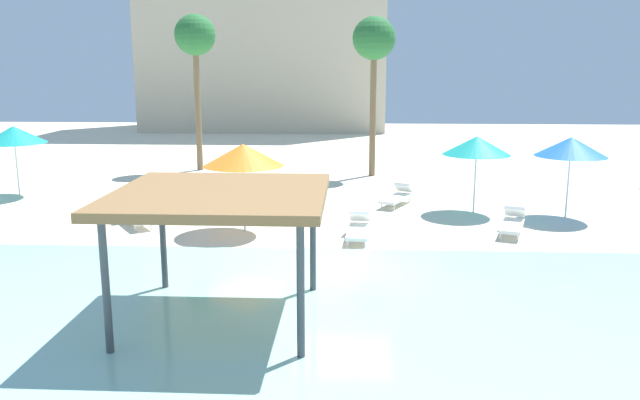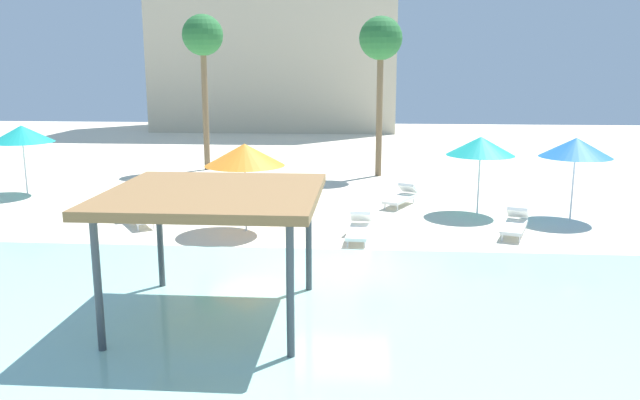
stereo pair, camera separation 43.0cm
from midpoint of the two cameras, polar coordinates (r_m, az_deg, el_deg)
name	(u,v)px [view 2 (the right image)]	position (r m, az deg, el deg)	size (l,w,h in m)	color
ground_plane	(342,268)	(16.09, 2.75, -6.06)	(80.00, 80.00, 0.00)	beige
lagoon_water	(329,362)	(11.21, 1.96, -14.29)	(44.00, 13.50, 0.04)	#99D1C6
shade_pavilion	(214,199)	(12.44, -8.48, 0.12)	(4.06, 4.06, 2.62)	#42474C
beach_umbrella_teal_1	(481,146)	(22.11, 14.68, 4.68)	(2.28, 2.28, 2.63)	silver
beach_umbrella_teal_2	(22,134)	(27.11, -24.66, 5.39)	(2.37, 2.37, 2.70)	silver
beach_umbrella_blue_3	(576,147)	(22.27, 22.39, 4.35)	(2.30, 2.30, 2.69)	silver
beach_umbrella_orange_4	(245,155)	(19.20, -6.11, 4.04)	(2.41, 2.41, 2.68)	silver
lounge_chair_0	(515,224)	(20.00, 17.60, -2.03)	(1.17, 1.99, 0.74)	white
lounge_chair_2	(401,196)	(23.21, 7.81, 0.32)	(1.37, 1.97, 0.74)	white
lounge_chair_3	(359,228)	(18.57, 4.17, -2.54)	(0.73, 1.93, 0.74)	white
lounge_chair_4	(138,214)	(21.07, -15.39, -1.19)	(1.57, 1.90, 0.74)	white
palm_tree_0	(381,43)	(28.95, 5.87, 13.79)	(1.90, 1.90, 7.07)	brown
palm_tree_2	(203,40)	(31.04, -10.02, 13.91)	(1.90, 1.90, 7.28)	brown
hotel_block_0	(277,12)	(51.70, -3.63, 16.37)	(18.35, 8.78, 17.90)	beige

